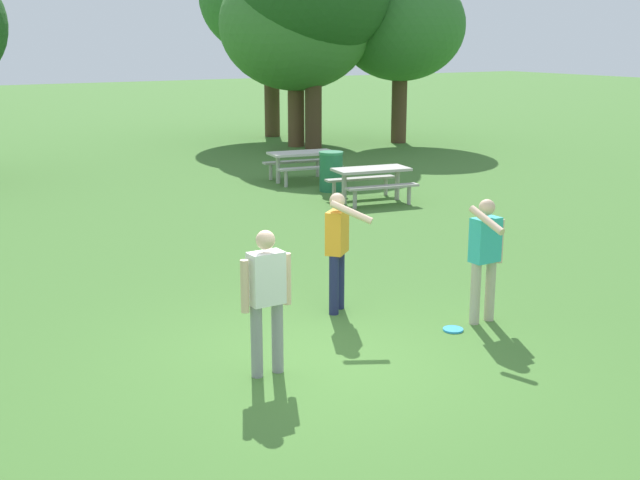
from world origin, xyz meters
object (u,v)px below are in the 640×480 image
object	(u,v)px
frisbee	(453,330)
tree_back_right	(401,26)
person_thrower	(486,251)
picnic_table_near	(371,177)
person_bystander	(338,243)
person_catcher	(266,293)
trash_can_further_along	(331,171)
picnic_table_far	(302,160)
tree_far_right	(295,25)

from	to	relation	value
frisbee	tree_back_right	bearing A→B (deg)	55.87
person_thrower	picnic_table_near	xyz separation A→B (m)	(3.30, 7.42, -0.40)
frisbee	person_bystander	bearing A→B (deg)	121.74
frisbee	picnic_table_near	world-z (taller)	picnic_table_near
person_catcher	frisbee	distance (m)	2.82
tree_back_right	person_catcher	bearing A→B (deg)	-130.22
frisbee	picnic_table_near	bearing A→B (deg)	62.82
person_thrower	picnic_table_near	distance (m)	8.13
tree_back_right	trash_can_further_along	bearing A→B (deg)	-135.89
frisbee	tree_back_right	world-z (taller)	tree_back_right
picnic_table_far	tree_far_right	distance (m)	7.84
person_bystander	tree_back_right	xyz separation A→B (m)	(11.58, 14.41, 3.02)
person_thrower	trash_can_further_along	size ratio (longest dim) A/B	1.71
person_bystander	tree_far_right	distance (m)	17.62
person_thrower	frisbee	size ratio (longest dim) A/B	6.30
person_catcher	picnic_table_far	world-z (taller)	person_catcher
trash_can_further_along	tree_back_right	world-z (taller)	tree_back_right
person_catcher	person_bystander	size ratio (longest dim) A/B	1.00
person_catcher	frisbee	size ratio (longest dim) A/B	6.30
person_catcher	person_bystander	distance (m)	2.29
person_thrower	picnic_table_near	world-z (taller)	person_thrower
picnic_table_far	tree_back_right	distance (m)	9.30
person_catcher	picnic_table_near	distance (m)	9.92
picnic_table_far	frisbee	bearing A→B (deg)	-109.85
tree_far_right	person_catcher	bearing A→B (deg)	-120.22
tree_back_right	picnic_table_far	bearing A→B (deg)	-142.82
person_catcher	tree_far_right	size ratio (longest dim) A/B	0.27
picnic_table_far	person_thrower	bearing A→B (deg)	-107.33
tree_far_right	tree_back_right	world-z (taller)	tree_far_right
frisbee	tree_far_right	xyz separation A→B (m)	(7.13, 16.80, 3.99)
person_thrower	trash_can_further_along	world-z (taller)	person_thrower
person_bystander	tree_far_right	xyz separation A→B (m)	(7.99, 15.40, 3.04)
frisbee	tree_back_right	xyz separation A→B (m)	(10.71, 15.81, 3.97)
person_catcher	picnic_table_far	size ratio (longest dim) A/B	0.87
picnic_table_far	tree_back_right	bearing A→B (deg)	37.18
person_bystander	picnic_table_near	size ratio (longest dim) A/B	0.86
person_thrower	picnic_table_near	size ratio (longest dim) A/B	0.86
person_catcher	picnic_table_far	bearing A→B (deg)	58.53
person_bystander	trash_can_further_along	distance (m)	8.96
person_bystander	picnic_table_near	distance (m)	7.69
person_bystander	frisbee	bearing A→B (deg)	-58.26
trash_can_further_along	tree_back_right	size ratio (longest dim) A/B	0.16
picnic_table_near	tree_far_right	size ratio (longest dim) A/B	0.31
frisbee	picnic_table_far	world-z (taller)	picnic_table_far
tree_back_right	frisbee	bearing A→B (deg)	-124.13
picnic_table_far	person_bystander	bearing A→B (deg)	-117.02
tree_far_right	tree_back_right	size ratio (longest dim) A/B	1.05
person_thrower	tree_back_right	size ratio (longest dim) A/B	0.28
picnic_table_far	trash_can_further_along	world-z (taller)	trash_can_further_along
tree_far_right	tree_back_right	distance (m)	3.72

